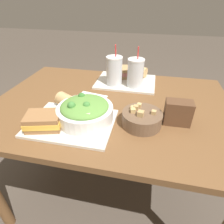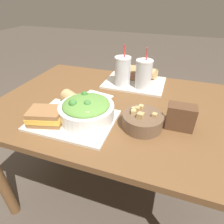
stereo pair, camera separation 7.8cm
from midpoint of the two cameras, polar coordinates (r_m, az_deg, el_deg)
name	(u,v)px [view 2 (the right image)]	position (r m, az deg, el deg)	size (l,w,h in m)	color
ground_plane	(114,187)	(1.50, 2.37, -22.04)	(12.00, 12.00, 0.00)	#4C4238
dining_table	(115,118)	(1.05, 3.14, -1.98)	(1.26, 0.88, 0.73)	brown
tray_near	(73,120)	(0.86, -9.16, -2.53)	(0.37, 0.28, 0.01)	beige
tray_far	(134,83)	(1.22, 8.68, 8.79)	(0.37, 0.28, 0.01)	beige
salad_bowl	(86,109)	(0.83, -5.16, 0.82)	(0.25, 0.25, 0.11)	white
soup_bowl	(142,120)	(0.82, 11.96, -2.55)	(0.17, 0.17, 0.08)	brown
sandwich_near	(46,116)	(0.85, -17.01, -1.29)	(0.17, 0.14, 0.06)	olive
baguette_near	(75,101)	(0.93, -9.00, 3.33)	(0.17, 0.13, 0.07)	tan
sandwich_far	(135,73)	(1.27, 8.81, 11.68)	(0.17, 0.14, 0.06)	tan
baguette_far	(148,73)	(1.29, 12.77, 11.59)	(0.13, 0.10, 0.07)	tan
drink_cup_dark	(123,72)	(1.14, 5.23, 11.98)	(0.10, 0.10, 0.24)	silver
drink_cup_red	(143,75)	(1.12, 11.58, 10.93)	(0.10, 0.10, 0.24)	silver
chip_bag	(181,117)	(0.85, 22.69, -1.52)	(0.12, 0.07, 0.11)	brown
napkin_folded	(97,97)	(1.05, -2.60, 4.58)	(0.18, 0.14, 0.00)	white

